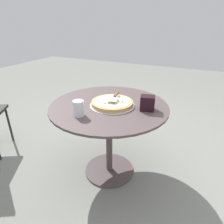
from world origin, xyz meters
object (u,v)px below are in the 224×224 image
Objects in this scene: drinking_cup at (79,108)px; napkin_dispenser at (147,103)px; pizza_on_tray at (112,103)px; pizza_server at (115,97)px; patio_table at (109,121)px.

drinking_cup is 0.53m from napkin_dispenser.
pizza_server is at bearing -1.31° from pizza_on_tray.
pizza_server is 1.86× the size of napkin_dispenser.
patio_table is 8.59× the size of napkin_dispenser.
drinking_cup is (-0.32, 0.14, -0.00)m from pizza_server.
drinking_cup is at bearing 158.50° from patio_table.
pizza_server is 0.28m from napkin_dispenser.
patio_table is at bearing 81.88° from pizza_on_tray.
pizza_on_tray reaches higher than patio_table.
pizza_server reaches higher than pizza_on_tray.
patio_table is 8.42× the size of drinking_cup.
patio_table is 4.61× the size of pizza_server.
patio_table is 2.65× the size of pizza_on_tray.
pizza_on_tray is 0.29m from napkin_dispenser.
napkin_dispenser reaches higher than pizza_on_tray.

